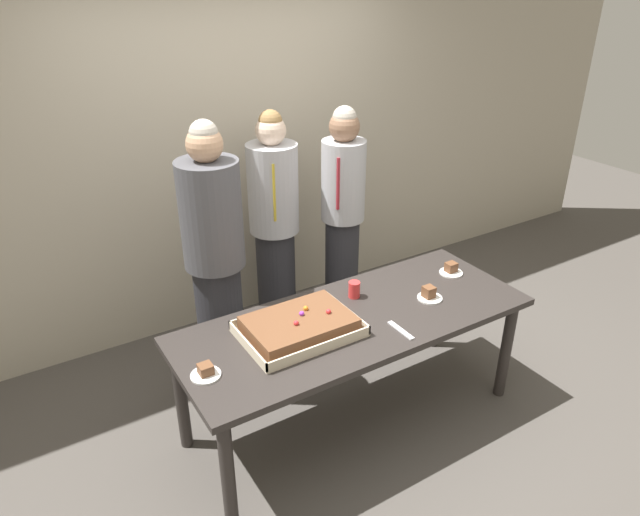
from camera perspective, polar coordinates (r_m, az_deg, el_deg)
ground_plane at (r=3.75m, az=3.13°, el=-15.36°), size 12.00×12.00×0.00m
interior_back_panel at (r=4.31m, az=-8.85°, el=12.85°), size 8.00×0.12×3.00m
party_table at (r=3.35m, az=3.41°, el=-7.04°), size 2.07×0.81×0.74m
sheet_cake at (r=3.14m, az=-2.06°, el=-6.72°), size 0.63×0.45×0.12m
plated_slice_near_left at (r=3.84m, az=12.79°, el=-1.14°), size 0.15×0.15×0.07m
plated_slice_near_right at (r=3.52m, az=10.71°, el=-3.56°), size 0.15×0.15×0.08m
plated_slice_far_left at (r=2.91m, az=-11.20°, el=-10.97°), size 0.15×0.15×0.06m
drink_cup_nearest at (r=3.47m, az=3.39°, el=-3.12°), size 0.07×0.07×0.10m
cake_server_utensil at (r=3.21m, az=7.97°, el=-7.06°), size 0.03×0.20×0.01m
person_serving_front at (r=4.18m, az=2.25°, el=3.99°), size 0.31×0.31×1.70m
person_green_shirt_behind at (r=3.54m, az=-10.28°, el=-0.41°), size 0.37×0.37×1.79m
person_striped_tie_right at (r=4.15m, az=-4.52°, el=3.36°), size 0.36×0.36×1.68m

